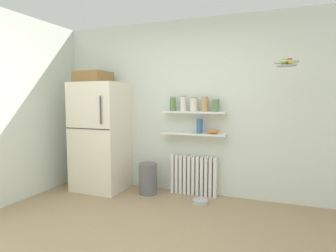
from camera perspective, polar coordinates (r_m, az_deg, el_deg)
The scene contains 17 objects.
ground_plane at distance 3.22m, azimuth -2.42°, elevation -20.94°, with size 7.04×7.04×0.00m, color #9E8460.
back_wall at distance 4.35m, azimuth 5.72°, elevation 3.67°, with size 7.04×0.10×2.60m, color silver.
side_wall_left at distance 4.38m, azimuth -30.03°, elevation 2.98°, with size 0.10×4.80×2.60m, color silver.
refrigerator at distance 4.65m, azimuth -13.22°, elevation -1.54°, with size 0.77×0.71×1.85m.
radiator at distance 4.38m, azimuth 5.13°, elevation -9.69°, with size 0.70×0.12×0.58m.
wall_shelf_lower at distance 4.23m, azimuth 5.09°, elevation -1.55°, with size 0.95×0.22×0.03m, color white.
wall_shelf_upper at distance 4.20m, azimuth 5.13°, elevation 2.74°, with size 0.95×0.22×0.03m, color white.
storage_jar_0 at distance 4.30m, azimuth 0.98°, elevation 4.41°, with size 0.10×0.10×0.22m.
storage_jar_1 at distance 4.25m, azimuth 3.03°, elevation 4.45°, with size 0.09×0.09×0.23m.
storage_jar_2 at distance 4.20m, azimuth 5.14°, elevation 4.32°, with size 0.11×0.11×0.21m.
storage_jar_3 at distance 4.16m, azimuth 7.29°, elevation 4.33°, with size 0.10×0.10×0.22m.
storage_jar_4 at distance 4.12m, azimuth 9.48°, elevation 4.08°, with size 0.10×0.10×0.19m.
vase at distance 4.19m, azimuth 6.28°, elevation -0.02°, with size 0.09×0.09×0.21m, color #38609E.
shelf_bowl at distance 4.15m, azimuth 8.93°, elevation -1.08°, with size 0.15×0.15×0.07m, color orange.
trash_bin at distance 4.41m, azimuth -4.00°, elevation -10.35°, with size 0.27×0.27×0.47m, color slate.
pet_food_bowl at distance 4.11m, azimuth 6.43°, elevation -14.62°, with size 0.21×0.21×0.05m, color #B7B7BC.
hanging_fruit_basket at distance 3.61m, azimuth 22.46°, elevation 11.55°, with size 0.28×0.28×0.09m.
Camera 1 is at (1.16, -2.14, 1.43)m, focal length 30.76 mm.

